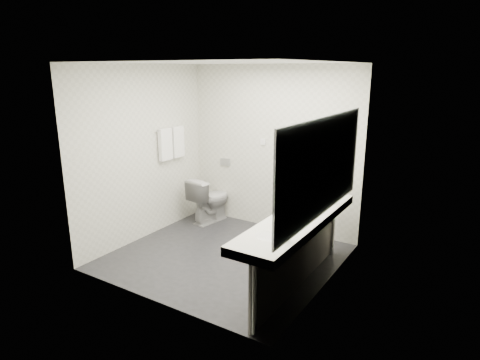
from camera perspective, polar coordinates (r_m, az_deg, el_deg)
The scene contains 31 objects.
floor at distance 5.58m, azimuth -2.16°, elevation -10.59°, with size 2.80×2.80×0.00m, color #242428.
ceiling at distance 5.02m, azimuth -2.45°, elevation 16.02°, with size 2.80×2.80×0.00m, color white.
wall_back at distance 6.25m, azimuth 4.46°, elevation 4.31°, with size 2.80×2.80×0.00m, color silver.
wall_front at distance 4.19m, azimuth -12.38°, elevation -1.48°, with size 2.80×2.80×0.00m, color silver.
wall_left at distance 6.05m, azimuth -13.34°, elevation 3.57°, with size 2.60×2.60×0.00m, color silver.
wall_right at distance 4.54m, azimuth 12.45°, elevation -0.19°, with size 2.60×2.60×0.00m, color silver.
vanity_counter at distance 4.60m, azimuth 8.03°, elevation -5.68°, with size 0.55×2.20×0.10m, color white.
vanity_panel at distance 4.76m, azimuth 8.12°, elevation -10.53°, with size 0.03×2.15×0.75m, color gray.
vanity_post_near at distance 3.92m, azimuth 2.02°, elevation -16.34°, with size 0.06×0.06×0.75m, color silver.
vanity_post_far at distance 5.64m, azimuth 12.78°, elevation -6.53°, with size 0.06×0.06×0.75m, color silver.
mirror at distance 4.31m, azimuth 11.50°, elevation 1.80°, with size 0.02×2.20×1.05m, color #B2BCC6.
basin_near at distance 4.04m, azimuth 4.21°, elevation -8.05°, with size 0.40×0.31×0.05m, color white.
basin_far at distance 5.15m, azimuth 11.03°, elevation -3.08°, with size 0.40×0.31×0.05m, color white.
faucet_near at distance 3.93m, azimuth 6.77°, elevation -7.41°, with size 0.04×0.04×0.15m, color silver.
faucet_far at distance 5.07m, azimuth 13.14°, elevation -2.46°, with size 0.04×0.04×0.15m, color silver.
soap_bottle_a at distance 4.62m, azimuth 9.10°, elevation -4.32°, with size 0.04×0.04×0.09m, color white.
soap_bottle_b at distance 4.63m, azimuth 9.96°, elevation -4.42°, with size 0.06×0.06×0.08m, color white.
soap_bottle_c at distance 4.48m, azimuth 9.05°, elevation -4.76°, with size 0.05×0.05×0.13m, color white.
glass_left at distance 4.76m, azimuth 10.88°, elevation -3.65°, with size 0.07×0.07×0.12m, color silver.
toilet at distance 6.70m, azimuth -4.20°, elevation -2.69°, with size 0.42×0.73×0.74m, color white.
flush_plate at distance 6.73m, azimuth -2.07°, elevation 2.52°, with size 0.18×0.02×0.12m, color #B2B5BA.
pedal_bin at distance 6.13m, azimuth 6.34°, elevation -6.69°, with size 0.21×0.21×0.30m, color #B2B5BA.
bin_lid at distance 6.08m, azimuth 6.39°, elevation -5.31°, with size 0.21×0.21×0.01m, color #B2B5BA.
towel_rail at distance 6.35m, azimuth -9.65°, elevation 7.06°, with size 0.02×0.02×0.62m, color silver.
towel_near at distance 6.28m, azimuth -10.34°, elevation 4.90°, with size 0.07×0.24×0.48m, color white.
towel_far at distance 6.49m, azimuth -8.68°, elevation 5.29°, with size 0.07×0.24×0.48m, color white.
dryer_cradle at distance 6.07m, azimuth 6.47°, elevation 6.33°, with size 0.10×0.04×0.14m, color gray.
dryer_barrel at distance 6.01m, azimuth 6.19°, elevation 6.53°, with size 0.08×0.08×0.14m, color gray.
dryer_cord at distance 6.10m, azimuth 6.34°, elevation 3.99°, with size 0.02×0.02×0.35m, color black.
switch_plate_a at distance 6.29m, azimuth 3.21°, elevation 5.33°, with size 0.09×0.02×0.09m, color white.
switch_plate_b at distance 5.99m, azimuth 9.10°, elevation 4.66°, with size 0.09×0.02×0.09m, color white.
Camera 1 is at (2.84, -4.14, 2.43)m, focal length 30.67 mm.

